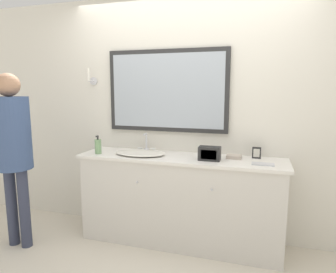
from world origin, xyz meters
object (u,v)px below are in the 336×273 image
sink_basin (140,153)px  picture_frame (257,153)px  person (12,141)px  appliance_box (210,153)px  soap_bottle (98,146)px

sink_basin → picture_frame: bearing=8.3°
sink_basin → person: 1.24m
sink_basin → appliance_box: 0.73m
picture_frame → sink_basin: bearing=-171.7°
soap_bottle → appliance_box: soap_bottle is taller
appliance_box → person: size_ratio=0.12×
picture_frame → soap_bottle: bearing=-170.8°
sink_basin → person: person is taller
sink_basin → appliance_box: sink_basin is taller
sink_basin → appliance_box: bearing=-2.8°
picture_frame → person: 2.38m
soap_bottle → person: size_ratio=0.11×
sink_basin → picture_frame: 1.16m
soap_bottle → sink_basin: bearing=11.6°
sink_basin → soap_bottle: size_ratio=2.75×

